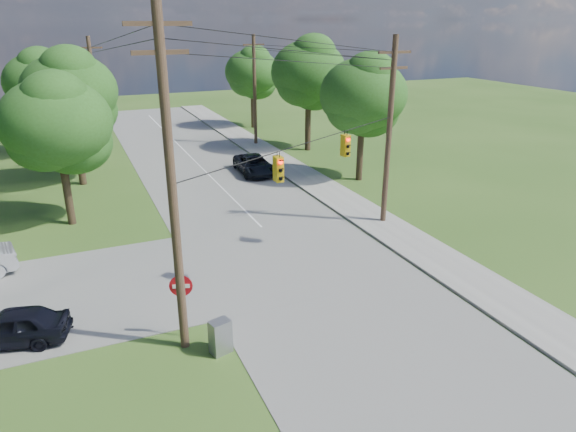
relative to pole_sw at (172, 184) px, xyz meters
name	(u,v)px	position (x,y,z in m)	size (l,w,h in m)	color
ground	(303,324)	(4.60, -0.40, -6.23)	(140.00, 140.00, 0.00)	#32541C
main_road	(297,263)	(6.60, 4.60, -6.21)	(10.00, 100.00, 0.03)	gray
sidewalk_east	(410,240)	(13.30, 4.60, -6.17)	(2.60, 100.00, 0.12)	#ADABA2
pole_sw	(172,184)	(0.00, 0.00, 0.00)	(2.00, 0.32, 12.00)	brown
pole_ne	(389,130)	(13.50, 7.60, -0.76)	(2.00, 0.32, 10.50)	brown
pole_north_e	(255,90)	(13.50, 29.60, -1.10)	(2.00, 0.32, 10.00)	brown
pole_north_w	(96,98)	(-0.40, 29.60, -1.10)	(2.00, 0.32, 10.00)	brown
power_lines	(240,61)	(6.10, 11.14, 2.93)	(13.93, 29.62, 4.93)	black
traffic_signals	(315,156)	(7.15, 4.03, -0.73)	(4.91, 3.27, 1.05)	gold
tree_w_near	(56,123)	(-3.40, 14.60, -0.30)	(6.00, 6.00, 8.40)	#483524
tree_w_mid	(70,92)	(-2.40, 22.60, 0.35)	(6.40, 6.40, 9.22)	#483524
tree_w_far	(41,83)	(-4.40, 32.60, 0.02)	(6.00, 6.00, 8.73)	#483524
tree_e_near	(363,95)	(16.60, 15.60, 0.02)	(6.20, 6.20, 8.81)	#483524
tree_e_mid	(309,72)	(17.10, 25.60, 0.68)	(6.60, 6.60, 9.64)	#483524
tree_e_far	(252,72)	(16.10, 37.60, -0.31)	(5.80, 5.80, 8.32)	#483524
car_cross_dark	(11,327)	(-5.77, 2.64, -5.51)	(1.62, 4.02, 1.37)	black
car_main_north	(254,164)	(9.98, 20.25, -5.50)	(2.31, 5.02, 1.39)	black
control_cabinet	(220,337)	(1.10, -0.90, -5.58)	(0.72, 0.52, 1.29)	gray
do_not_enter_sign	(181,293)	(0.13, 0.60, -4.37)	(0.82, 0.30, 2.58)	gray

